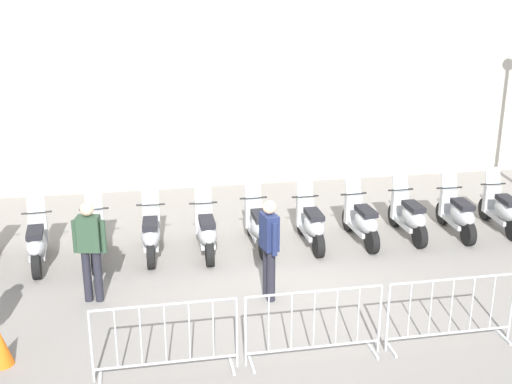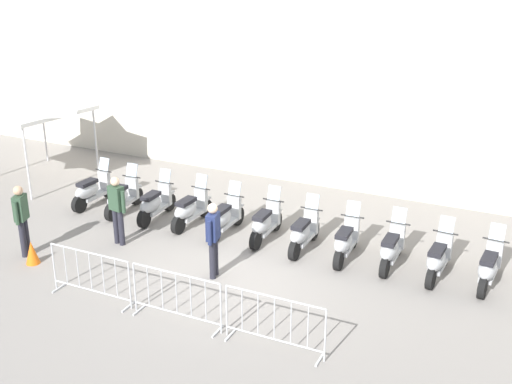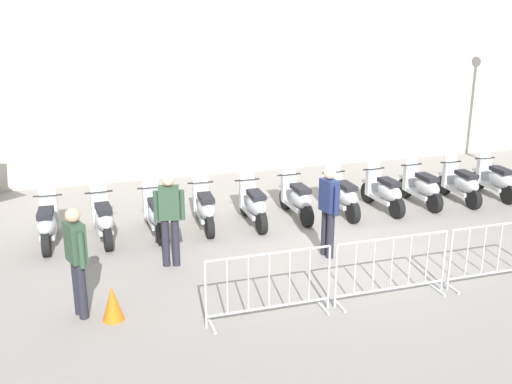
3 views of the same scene
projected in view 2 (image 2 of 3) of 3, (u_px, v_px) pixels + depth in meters
name	position (u px, v px, depth m)	size (l,w,h in m)	color
ground_plane	(229.00, 273.00, 14.52)	(120.00, 120.00, 0.00)	gray
motorcycle_0	(92.00, 191.00, 18.04)	(0.59, 1.72, 1.24)	black
motorcycle_1	(122.00, 198.00, 17.55)	(0.72, 1.70, 1.24)	black
motorcycle_2	(155.00, 204.00, 17.14)	(0.68, 1.71, 1.24)	black
motorcycle_3	(190.00, 210.00, 16.76)	(0.59, 1.72, 1.24)	black
motorcycle_4	(225.00, 218.00, 16.26)	(0.64, 1.72, 1.24)	black
motorcycle_5	(265.00, 224.00, 15.94)	(0.67, 1.71, 1.24)	black
motorcycle_6	(303.00, 233.00, 15.43)	(0.66, 1.72, 1.24)	black
motorcycle_7	(346.00, 242.00, 14.99)	(0.70, 1.71, 1.24)	black
motorcycle_8	(391.00, 249.00, 14.64)	(0.67, 1.72, 1.24)	black
motorcycle_9	(438.00, 259.00, 14.17)	(0.60, 1.72, 1.24)	black
motorcycle_10	(489.00, 268.00, 13.80)	(0.59, 1.72, 1.24)	black
barrier_segment_0	(91.00, 276.00, 13.33)	(1.94, 0.75, 1.07)	#B2B5B7
barrier_segment_1	(177.00, 298.00, 12.51)	(1.94, 0.75, 1.07)	#B2B5B7
barrier_segment_2	(274.00, 323.00, 11.68)	(1.94, 0.75, 1.07)	#B2B5B7
officer_near_row_end	(213.00, 236.00, 14.04)	(0.33, 0.52, 1.73)	#23232D
officer_mid_plaza	(117.00, 206.00, 15.58)	(0.55, 0.23, 1.73)	#23232D
officer_by_barriers	(22.00, 216.00, 15.02)	(0.37, 0.49, 1.73)	#23232D
canopy_tent	(30.00, 99.00, 19.36)	(2.78, 2.78, 2.91)	silver
traffic_cone	(32.00, 252.00, 14.87)	(0.32, 0.32, 0.55)	orange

